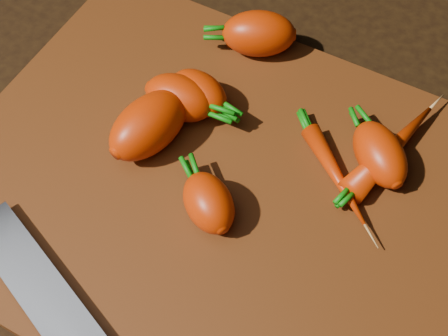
% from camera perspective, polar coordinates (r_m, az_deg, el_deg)
% --- Properties ---
extents(ground, '(2.00, 2.00, 0.01)m').
position_cam_1_polar(ground, '(0.59, -0.46, -2.51)').
color(ground, black).
extents(cutting_board, '(0.50, 0.40, 0.01)m').
position_cam_1_polar(cutting_board, '(0.58, -0.47, -1.98)').
color(cutting_board, '#58280C').
rests_on(cutting_board, ground).
extents(carrot_0, '(0.07, 0.05, 0.04)m').
position_cam_1_polar(carrot_0, '(0.61, -4.09, 6.43)').
color(carrot_0, '#C62B01').
rests_on(carrot_0, cutting_board).
extents(carrot_1, '(0.07, 0.07, 0.04)m').
position_cam_1_polar(carrot_1, '(0.55, -1.41, -3.20)').
color(carrot_1, '#C62B01').
rests_on(carrot_1, cutting_board).
extents(carrot_2, '(0.07, 0.10, 0.05)m').
position_cam_1_polar(carrot_2, '(0.59, -6.92, 3.92)').
color(carrot_2, '#C62B01').
rests_on(carrot_2, cutting_board).
extents(carrot_3, '(0.09, 0.08, 0.05)m').
position_cam_1_polar(carrot_3, '(0.67, 3.20, 12.17)').
color(carrot_3, '#C62B01').
rests_on(carrot_3, cutting_board).
extents(carrot_4, '(0.07, 0.05, 0.04)m').
position_cam_1_polar(carrot_4, '(0.62, -2.32, 6.89)').
color(carrot_4, '#C62B01').
rests_on(carrot_4, cutting_board).
extents(carrot_5, '(0.08, 0.08, 0.04)m').
position_cam_1_polar(carrot_5, '(0.59, 14.05, 1.23)').
color(carrot_5, '#C62B01').
rests_on(carrot_5, cutting_board).
extents(carrot_6, '(0.06, 0.13, 0.03)m').
position_cam_1_polar(carrot_6, '(0.61, 15.06, 1.69)').
color(carrot_6, '#C62B01').
rests_on(carrot_6, cutting_board).
extents(carrot_7, '(0.10, 0.08, 0.02)m').
position_cam_1_polar(carrot_7, '(0.58, 10.22, -0.65)').
color(carrot_7, '#C62B01').
rests_on(carrot_7, cutting_board).
extents(knife, '(0.34, 0.16, 0.02)m').
position_cam_1_polar(knife, '(0.53, -14.26, -13.70)').
color(knife, gray).
rests_on(knife, cutting_board).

